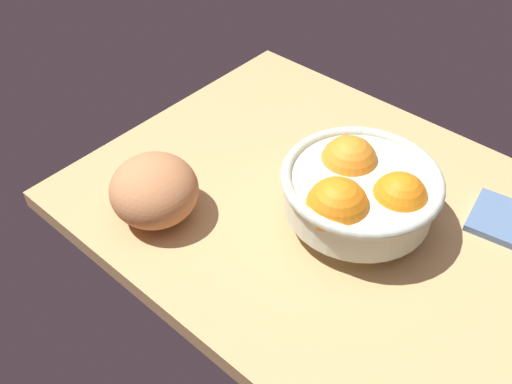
# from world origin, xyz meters

# --- Properties ---
(ground_plane) EXTENTS (0.72, 0.59, 0.03)m
(ground_plane) POSITION_xyz_m (0.00, 0.00, -0.01)
(ground_plane) COLOR tan
(fruit_bowl) EXTENTS (0.23, 0.23, 0.12)m
(fruit_bowl) POSITION_xyz_m (-0.06, 0.00, 0.06)
(fruit_bowl) COLOR silver
(fruit_bowl) RESTS_ON ground
(bread_loaf) EXTENTS (0.19, 0.18, 0.09)m
(bread_loaf) POSITION_xyz_m (0.17, 0.18, 0.05)
(bread_loaf) COLOR #C07C4D
(bread_loaf) RESTS_ON ground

